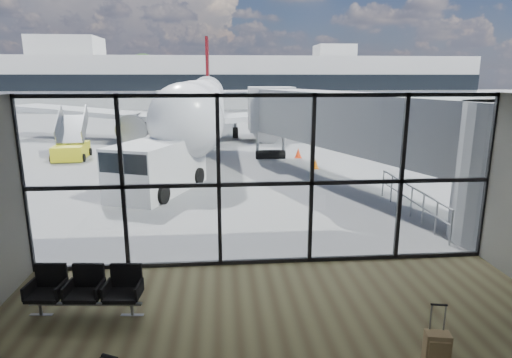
{
  "coord_description": "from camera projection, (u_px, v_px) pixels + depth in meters",
  "views": [
    {
      "loc": [
        -1.14,
        -10.6,
        4.89
      ],
      "look_at": [
        0.0,
        3.0,
        1.61
      ],
      "focal_mm": 30.0,
      "sensor_mm": 36.0,
      "label": 1
    }
  ],
  "objects": [
    {
      "name": "belt_loader",
      "position": [
        185.0,
        132.0,
        33.87
      ],
      "size": [
        2.73,
        4.29,
        1.87
      ],
      "rotation": [
        0.0,
        0.0,
        -0.37
      ],
      "color": "black",
      "rests_on": "ground"
    },
    {
      "name": "lounge_shell",
      "position": [
        300.0,
        234.0,
        6.24
      ],
      "size": [
        12.02,
        8.01,
        4.51
      ],
      "color": "brown",
      "rests_on": "ground"
    },
    {
      "name": "airliner",
      "position": [
        202.0,
        103.0,
        34.91
      ],
      "size": [
        31.0,
        35.84,
        9.24
      ],
      "rotation": [
        0.0,
        0.0,
        -0.01
      ],
      "color": "silver",
      "rests_on": "ground"
    },
    {
      "name": "tree_2",
      "position": [
        42.0,
        71.0,
        77.22
      ],
      "size": [
        6.27,
        6.27,
        9.03
      ],
      "color": "#382619",
      "rests_on": "ground"
    },
    {
      "name": "traffic_cone_c",
      "position": [
        298.0,
        153.0,
        26.37
      ],
      "size": [
        0.42,
        0.42,
        0.6
      ],
      "color": "#FF390D",
      "rests_on": "ground"
    },
    {
      "name": "ground",
      "position": [
        230.0,
        119.0,
        50.27
      ],
      "size": [
        220.0,
        220.0,
        0.0
      ],
      "primitive_type": "plane",
      "color": "slate",
      "rests_on": "ground"
    },
    {
      "name": "suitcase",
      "position": [
        437.0,
        349.0,
        7.31
      ],
      "size": [
        0.45,
        0.36,
        1.13
      ],
      "rotation": [
        0.0,
        0.0,
        -0.2
      ],
      "color": "#927851",
      "rests_on": "ground"
    },
    {
      "name": "tree_3",
      "position": [
        77.0,
        78.0,
        78.0
      ],
      "size": [
        4.95,
        4.95,
        7.12
      ],
      "color": "#382619",
      "rests_on": "ground"
    },
    {
      "name": "seating_row",
      "position": [
        87.0,
        287.0,
        8.97
      ],
      "size": [
        2.35,
        0.85,
        1.04
      ],
      "rotation": [
        0.0,
        0.0,
        -0.09
      ],
      "color": "gray",
      "rests_on": "ground"
    },
    {
      "name": "jet_bridge",
      "position": [
        363.0,
        128.0,
        18.12
      ],
      "size": [
        8.0,
        16.5,
        4.33
      ],
      "color": "gray",
      "rests_on": "ground"
    },
    {
      "name": "far_terminal",
      "position": [
        223.0,
        81.0,
        70.53
      ],
      "size": [
        80.0,
        12.2,
        11.0
      ],
      "color": "silver",
      "rests_on": "ground"
    },
    {
      "name": "tree_5",
      "position": [
        144.0,
        71.0,
        78.68
      ],
      "size": [
        6.27,
        6.27,
        9.03
      ],
      "color": "#382619",
      "rests_on": "ground"
    },
    {
      "name": "traffic_cone_b",
      "position": [
        315.0,
        164.0,
        23.27
      ],
      "size": [
        0.36,
        0.36,
        0.51
      ],
      "color": "orange",
      "rests_on": "ground"
    },
    {
      "name": "tree_4",
      "position": [
        111.0,
        75.0,
        78.34
      ],
      "size": [
        5.61,
        5.61,
        8.07
      ],
      "color": "#382619",
      "rests_on": "ground"
    },
    {
      "name": "mobile_stairs",
      "position": [
        72.0,
        149.0,
        26.02
      ],
      "size": [
        2.2,
        3.72,
        2.5
      ],
      "rotation": [
        0.0,
        0.0,
        0.11
      ],
      "color": "yellow",
      "rests_on": "ground"
    },
    {
      "name": "apron_railing",
      "position": [
        412.0,
        197.0,
        15.19
      ],
      "size": [
        0.06,
        5.46,
        1.11
      ],
      "color": "gray",
      "rests_on": "ground"
    },
    {
      "name": "service_van",
      "position": [
        156.0,
        166.0,
        18.33
      ],
      "size": [
        3.98,
        5.56,
        2.22
      ],
      "rotation": [
        0.0,
        0.0,
        -0.39
      ],
      "color": "silver",
      "rests_on": "ground"
    },
    {
      "name": "glass_curtain_wall",
      "position": [
        266.0,
        182.0,
        10.98
      ],
      "size": [
        12.1,
        0.12,
        4.5
      ],
      "color": "white",
      "rests_on": "ground"
    },
    {
      "name": "tree_1",
      "position": [
        8.0,
        75.0,
        76.88
      ],
      "size": [
        5.61,
        5.61,
        8.07
      ],
      "color": "#382619",
      "rests_on": "ground"
    }
  ]
}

